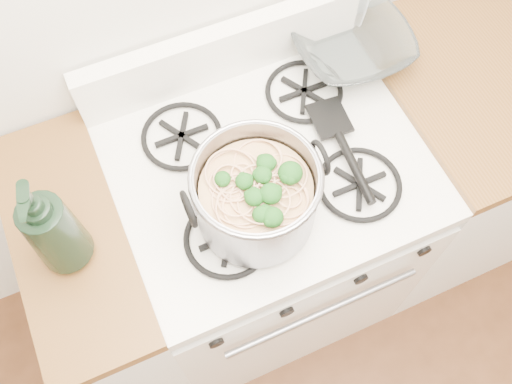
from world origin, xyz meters
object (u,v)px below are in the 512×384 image
at_px(gas_range, 266,236).
at_px(bottle, 49,226).
at_px(spatula, 330,116).
at_px(stock_pot, 256,196).
at_px(glass_bowl, 350,50).

height_order(gas_range, bottle, bottle).
distance_m(gas_range, spatula, 0.53).
relative_size(stock_pot, spatula, 1.00).
bearing_deg(gas_range, stock_pot, -126.31).
distance_m(stock_pot, bottle, 0.43).
bearing_deg(spatula, gas_range, -162.12).
height_order(stock_pot, bottle, bottle).
distance_m(gas_range, glass_bowl, 0.64).
bearing_deg(bottle, stock_pot, 1.58).
bearing_deg(gas_range, glass_bowl, 32.49).
distance_m(gas_range, stock_pot, 0.59).
height_order(gas_range, spatula, spatula).
bearing_deg(glass_bowl, spatula, -130.94).
bearing_deg(stock_pot, bottle, 169.23).
bearing_deg(spatula, stock_pot, -144.25).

